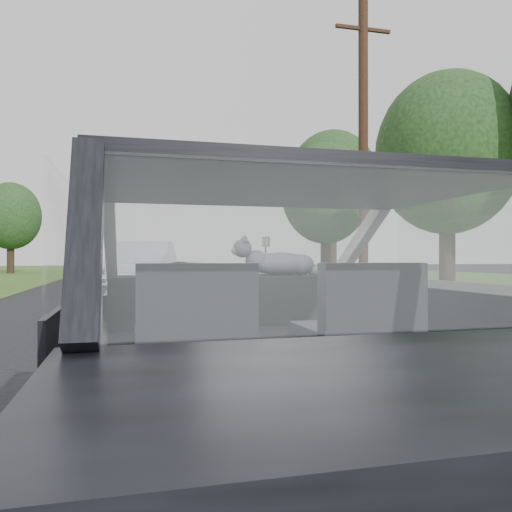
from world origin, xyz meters
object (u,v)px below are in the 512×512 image
subject_car (265,333)px  highway_sign (266,257)px  cat (281,262)px  utility_pole (363,147)px  other_car (143,265)px

subject_car → highway_sign: 26.28m
subject_car → cat: subject_car is taller
subject_car → utility_pole: 13.34m
subject_car → cat: (0.27, 0.59, 0.36)m
subject_car → cat: size_ratio=7.05×
cat → other_car: 14.48m
highway_sign → utility_pole: 14.49m
highway_sign → subject_car: bearing=-116.6°
subject_car → highway_sign: bearing=74.6°
utility_pole → cat: bearing=-118.9°
subject_car → cat: bearing=65.3°
other_car → utility_pole: utility_pole is taller
cat → highway_sign: bearing=74.0°
subject_car → other_car: size_ratio=0.78×
other_car → utility_pole: bearing=-20.2°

